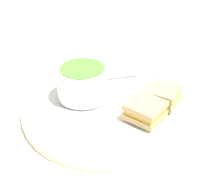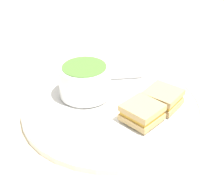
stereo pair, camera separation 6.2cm
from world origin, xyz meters
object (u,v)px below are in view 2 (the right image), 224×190
Objects in this scene: spoon at (100,78)px; sandwich_half_far at (163,98)px; sandwich_half_near at (142,112)px; soup_bowl at (86,80)px.

sandwich_half_far reaches higher than spoon.
sandwich_half_far is (-0.01, -0.06, 0.00)m from sandwich_half_near.
sandwich_half_far is at bearing -102.64° from sandwich_half_near.
soup_bowl reaches higher than sandwich_half_far.
spoon is 0.17m from sandwich_half_near.
sandwich_half_near is (-0.14, 0.02, -0.02)m from soup_bowl.
sandwich_half_near is (-0.15, 0.09, 0.01)m from spoon.
sandwich_half_far is (-0.16, -0.04, -0.02)m from soup_bowl.
soup_bowl is 1.50× the size of sandwich_half_far.
soup_bowl is 0.96× the size of spoon.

